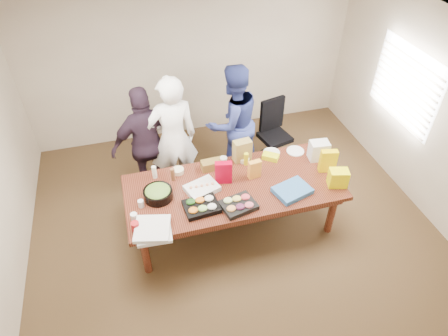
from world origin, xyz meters
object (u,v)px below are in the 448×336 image
object	(u,v)px
office_chair	(275,135)
person_center	(173,139)
salad_bowl	(158,194)
person_right	(233,122)
conference_table	(233,206)
sheet_cake	(202,188)

from	to	relation	value
office_chair	person_center	distance (m)	1.77
salad_bowl	person_right	bearing A→B (deg)	40.83
person_center	salad_bowl	bearing A→B (deg)	61.87
conference_table	salad_bowl	size ratio (longest dim) A/B	7.59
sheet_cake	person_center	bearing A→B (deg)	83.75
person_right	sheet_cake	world-z (taller)	person_right
sheet_cake	person_right	bearing A→B (deg)	38.11
office_chair	person_right	world-z (taller)	person_right
conference_table	salad_bowl	world-z (taller)	salad_bowl
salad_bowl	conference_table	bearing A→B (deg)	-2.89
office_chair	person_right	size ratio (longest dim) A/B	0.55
person_center	office_chair	bearing A→B (deg)	-176.02
office_chair	person_center	size ratio (longest dim) A/B	0.53
office_chair	person_center	bearing A→B (deg)	176.42
conference_table	salad_bowl	bearing A→B (deg)	177.11
office_chair	sheet_cake	size ratio (longest dim) A/B	2.55
conference_table	person_center	size ratio (longest dim) A/B	1.44
sheet_cake	conference_table	bearing A→B (deg)	-22.99
conference_table	person_right	xyz separation A→B (m)	(0.33, 1.18, 0.55)
conference_table	office_chair	xyz separation A→B (m)	(1.07, 1.23, 0.14)
person_right	sheet_cake	bearing A→B (deg)	39.68
conference_table	salad_bowl	xyz separation A→B (m)	(-0.97, 0.05, 0.43)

